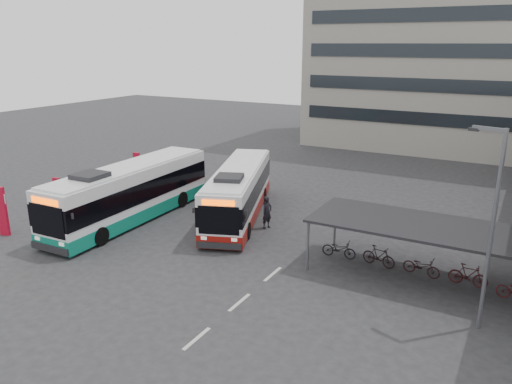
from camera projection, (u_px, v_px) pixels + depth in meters
The scene contains 11 objects.
ground at pixel (227, 263), 24.21m from camera, with size 120.00×120.00×0.00m, color #28282B.
bike_shelter at pixel (423, 246), 22.32m from camera, with size 10.00×4.00×2.54m.
office_block at pixel (478, 18), 47.94m from camera, with size 30.00×15.00×25.00m, color gray.
road_markings at pixel (239, 302), 20.53m from camera, with size 0.15×7.60×0.01m.
bus_main at pixel (239, 192), 30.29m from camera, with size 6.25×11.37×3.32m.
bus_teal at pixel (130, 193), 29.68m from camera, with size 3.02×12.25×3.60m.
pedestrian at pixel (267, 213), 28.49m from camera, with size 0.69×0.45×1.90m, color black.
lamp_post at pixel (491, 219), 17.57m from camera, with size 1.30×0.50×7.54m.
sign_totem_south at pixel (2, 211), 27.33m from camera, with size 0.60×0.31×2.79m.
sign_totem_mid at pixel (58, 195), 30.84m from camera, with size 0.50×0.20×2.33m.
sign_totem_north at pixel (137, 169), 36.99m from camera, with size 0.54×0.23×2.51m.
Camera 1 is at (12.03, -18.70, 10.27)m, focal length 35.00 mm.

